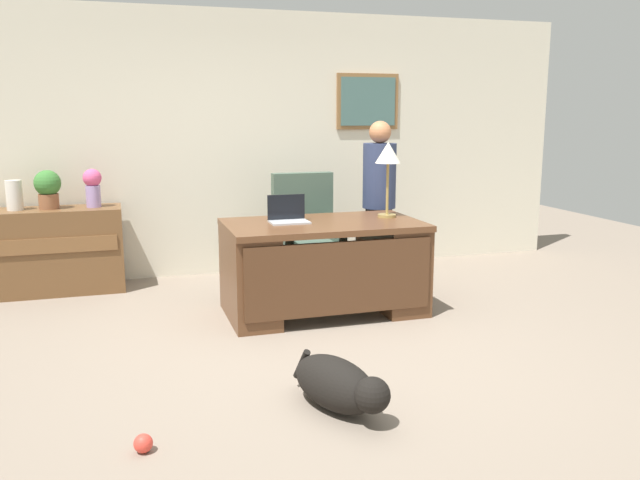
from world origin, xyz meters
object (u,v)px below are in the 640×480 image
at_px(desk, 324,265).
at_px(potted_plant, 48,188).
at_px(laptop, 288,215).
at_px(armchair, 307,237).
at_px(vase_empty, 14,195).
at_px(desk_lamp, 388,158).
at_px(credenza, 52,251).
at_px(vase_with_flowers, 93,186).
at_px(person_standing, 379,202).
at_px(dog_lying, 339,385).
at_px(dog_toy_ball, 143,443).

height_order(desk, potted_plant, potted_plant).
bearing_deg(laptop, armchair, 63.45).
relative_size(armchair, laptop, 3.43).
height_order(armchair, vase_empty, armchair).
distance_m(desk_lamp, vase_empty, 3.41).
height_order(credenza, vase_with_flowers, vase_with_flowers).
xyz_separation_m(person_standing, laptop, (-1.08, -0.64, 0.01)).
bearing_deg(dog_lying, credenza, 118.92).
bearing_deg(dog_toy_ball, potted_plant, 101.20).
height_order(desk, person_standing, person_standing).
bearing_deg(vase_empty, person_standing, -10.82).
xyz_separation_m(vase_with_flowers, dog_toy_ball, (0.27, -3.35, -0.95)).
bearing_deg(laptop, credenza, 147.03).
distance_m(armchair, person_standing, 0.78).
distance_m(desk_lamp, potted_plant, 3.13).
distance_m(credenza, laptop, 2.38).
bearing_deg(laptop, person_standing, 30.67).
bearing_deg(vase_empty, armchair, -10.62).
xyz_separation_m(desk, vase_empty, (-2.53, 1.38, 0.52)).
bearing_deg(armchair, person_standing, -11.58).
xyz_separation_m(credenza, armchair, (2.35, -0.49, 0.09)).
xyz_separation_m(desk, person_standing, (0.79, 0.74, 0.40)).
bearing_deg(potted_plant, vase_empty, 180.00).
height_order(armchair, person_standing, person_standing).
bearing_deg(laptop, dog_lying, -95.98).
relative_size(dog_lying, dog_toy_ball, 7.88).
distance_m(vase_with_flowers, dog_toy_ball, 3.49).
relative_size(desk, armchair, 1.48).
distance_m(credenza, person_standing, 3.13).
xyz_separation_m(armchair, vase_empty, (-2.64, 0.49, 0.45)).
distance_m(laptop, potted_plant, 2.34).
bearing_deg(potted_plant, dog_lying, -61.15).
height_order(desk, credenza, credenza).
distance_m(vase_empty, dog_toy_ball, 3.59).
xyz_separation_m(person_standing, potted_plant, (-3.03, 0.64, 0.18)).
distance_m(desk_lamp, dog_toy_ball, 3.27).
bearing_deg(credenza, dog_toy_ball, -78.73).
height_order(dog_lying, vase_empty, vase_empty).
distance_m(person_standing, desk_lamp, 0.81).
bearing_deg(armchair, desk_lamp, -56.52).
bearing_deg(vase_with_flowers, laptop, -39.16).
distance_m(credenza, dog_lying, 3.65).
distance_m(desk, desk_lamp, 1.08).
xyz_separation_m(dog_lying, potted_plant, (-1.76, 3.19, 0.84)).
distance_m(desk_lamp, vase_with_flowers, 2.78).
xyz_separation_m(dog_lying, desk_lamp, (1.10, 1.93, 1.14)).
bearing_deg(armchair, credenza, 168.16).
bearing_deg(dog_lying, potted_plant, 118.85).
relative_size(desk, dog_toy_ball, 16.78).
distance_m(desk, armchair, 0.89).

